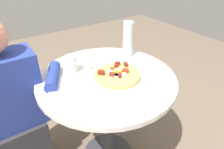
% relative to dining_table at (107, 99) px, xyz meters
% --- Properties ---
extents(dining_table, '(0.85, 0.85, 0.75)m').
position_rel_dining_table_xyz_m(dining_table, '(0.00, 0.00, 0.00)').
color(dining_table, silver).
rests_on(dining_table, ground_plane).
extents(person_seated, '(0.53, 0.39, 1.14)m').
position_rel_dining_table_xyz_m(person_seated, '(0.53, -0.26, -0.06)').
color(person_seated, '#2D2D33').
rests_on(person_seated, ground_plane).
extents(pizza_plate, '(0.34, 0.34, 0.01)m').
position_rel_dining_table_xyz_m(pizza_plate, '(-0.04, 0.06, 0.18)').
color(pizza_plate, white).
rests_on(pizza_plate, dining_table).
extents(breakfast_pizza, '(0.28, 0.28, 0.05)m').
position_rel_dining_table_xyz_m(breakfast_pizza, '(-0.04, 0.06, 0.20)').
color(breakfast_pizza, tan).
rests_on(breakfast_pizza, pizza_plate).
extents(bread_plate, '(0.19, 0.19, 0.01)m').
position_rel_dining_table_xyz_m(bread_plate, '(0.27, -0.04, 0.18)').
color(bread_plate, white).
rests_on(bread_plate, dining_table).
extents(napkin, '(0.22, 0.21, 0.00)m').
position_rel_dining_table_xyz_m(napkin, '(0.20, 0.20, 0.18)').
color(napkin, white).
rests_on(napkin, dining_table).
extents(fork, '(0.15, 0.12, 0.00)m').
position_rel_dining_table_xyz_m(fork, '(0.21, 0.19, 0.19)').
color(fork, silver).
rests_on(fork, napkin).
extents(knife, '(0.15, 0.12, 0.00)m').
position_rel_dining_table_xyz_m(knife, '(0.19, 0.22, 0.19)').
color(knife, silver).
rests_on(knife, napkin).
extents(water_glass, '(0.07, 0.07, 0.11)m').
position_rel_dining_table_xyz_m(water_glass, '(0.15, -0.17, 0.23)').
color(water_glass, silver).
rests_on(water_glass, dining_table).
extents(water_bottle, '(0.07, 0.07, 0.25)m').
position_rel_dining_table_xyz_m(water_bottle, '(-0.28, -0.16, 0.30)').
color(water_bottle, silver).
rests_on(water_bottle, dining_table).
extents(salt_shaker, '(0.03, 0.03, 0.06)m').
position_rel_dining_table_xyz_m(salt_shaker, '(0.06, -0.13, 0.21)').
color(salt_shaker, white).
rests_on(salt_shaker, dining_table).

